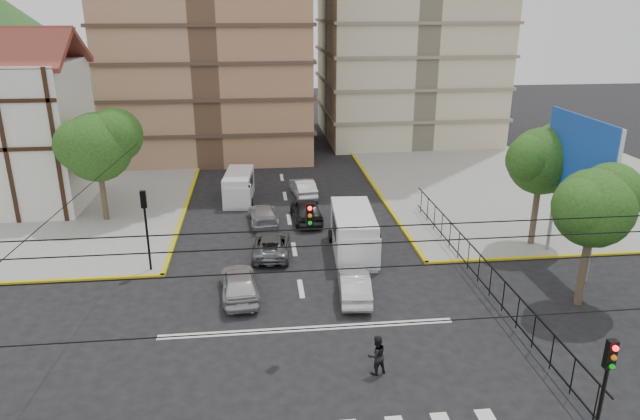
{
  "coord_description": "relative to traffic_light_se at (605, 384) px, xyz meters",
  "views": [
    {
      "loc": [
        -1.9,
        -20.58,
        13.35
      ],
      "look_at": [
        1.02,
        5.47,
        4.0
      ],
      "focal_mm": 32.0,
      "sensor_mm": 36.0,
      "label": 1
    }
  ],
  "objects": [
    {
      "name": "ground",
      "position": [
        -7.8,
        7.8,
        -3.11
      ],
      "size": [
        160.0,
        160.0,
        0.0
      ],
      "primitive_type": "plane",
      "color": "black",
      "rests_on": "ground"
    },
    {
      "name": "van_left_lane",
      "position": [
        -11.17,
        26.93,
        -2.09
      ],
      "size": [
        2.22,
        4.81,
        2.1
      ],
      "rotation": [
        0.0,
        0.0,
        -0.09
      ],
      "color": "silver",
      "rests_on": "ground"
    },
    {
      "name": "car_silver_rear_left",
      "position": [
        -9.52,
        22.27,
        -2.49
      ],
      "size": [
        2.06,
        4.38,
        1.23
      ],
      "primitive_type": "imported",
      "rotation": [
        0.0,
        0.0,
        3.22
      ],
      "color": "#ABAAAF",
      "rests_on": "ground"
    },
    {
      "name": "van_right_lane",
      "position": [
        -4.47,
        16.62,
        -1.89
      ],
      "size": [
        2.52,
        5.7,
        2.51
      ],
      "rotation": [
        0.0,
        0.0,
        -0.06
      ],
      "color": "silver",
      "rests_on": "ground"
    },
    {
      "name": "car_white_rear_right",
      "position": [
        -6.44,
        27.69,
        -2.45
      ],
      "size": [
        1.89,
        4.19,
        1.33
      ],
      "primitive_type": "imported",
      "rotation": [
        0.0,
        0.0,
        3.26
      ],
      "color": "silver",
      "rests_on": "ground"
    },
    {
      "name": "traffic_light_nw",
      "position": [
        -15.6,
        15.6,
        0.0
      ],
      "size": [
        0.28,
        0.22,
        4.4
      ],
      "color": "black",
      "rests_on": "ground"
    },
    {
      "name": "pedestrian_crosswalk",
      "position": [
        -5.48,
        5.5,
        -2.3
      ],
      "size": [
        0.95,
        0.84,
        1.62
      ],
      "primitive_type": "imported",
      "rotation": [
        0.0,
        0.0,
        3.48
      ],
      "color": "black",
      "rests_on": "ground"
    },
    {
      "name": "stop_line",
      "position": [
        -7.8,
        9.0,
        -3.11
      ],
      "size": [
        13.0,
        0.4,
        0.01
      ],
      "primitive_type": "cube",
      "color": "silver",
      "rests_on": "ground"
    },
    {
      "name": "tudor_building",
      "position": [
        -26.8,
        27.8,
        2.14
      ],
      "size": [
        10.8,
        8.05,
        12.23
      ],
      "color": "silver",
      "rests_on": "ground"
    },
    {
      "name": "traffic_light_se",
      "position": [
        0.0,
        0.0,
        0.0
      ],
      "size": [
        0.28,
        0.22,
        4.4
      ],
      "color": "black",
      "rests_on": "ground"
    },
    {
      "name": "car_grey_mid_left",
      "position": [
        -9.12,
        17.19,
        -2.5
      ],
      "size": [
        2.34,
        4.51,
        1.22
      ],
      "primitive_type": "imported",
      "rotation": [
        0.0,
        0.0,
        3.07
      ],
      "color": "slate",
      "rests_on": "ground"
    },
    {
      "name": "traffic_light_hanging",
      "position": [
        -7.8,
        5.76,
        2.79
      ],
      "size": [
        18.0,
        9.12,
        0.92
      ],
      "color": "black",
      "rests_on": "ground"
    },
    {
      "name": "car_white_front_right",
      "position": [
        -5.3,
        11.65,
        -2.44
      ],
      "size": [
        1.77,
        4.2,
        1.35
      ],
      "primitive_type": "imported",
      "rotation": [
        0.0,
        0.0,
        3.06
      ],
      "color": "silver",
      "rests_on": "ground"
    },
    {
      "name": "billboard",
      "position": [
        6.65,
        13.8,
        2.89
      ],
      "size": [
        0.36,
        6.2,
        8.1
      ],
      "color": "slate",
      "rests_on": "ground"
    },
    {
      "name": "park_fence",
      "position": [
        1.2,
        12.3,
        -3.11
      ],
      "size": [
        0.1,
        22.5,
        1.66
      ],
      "primitive_type": null,
      "color": "black",
      "rests_on": "ground"
    },
    {
      "name": "sidewalk_ne",
      "position": [
        12.2,
        27.8,
        -3.04
      ],
      "size": [
        26.0,
        26.0,
        0.15
      ],
      "primitive_type": "cube",
      "color": "gray",
      "rests_on": "ground"
    },
    {
      "name": "car_darkgrey_mid_right",
      "position": [
        -6.67,
        22.38,
        -2.36
      ],
      "size": [
        2.06,
        4.54,
        1.51
      ],
      "primitive_type": "imported",
      "rotation": [
        0.0,
        0.0,
        3.2
      ],
      "color": "#232426",
      "rests_on": "ground"
    },
    {
      "name": "car_silver_front_left",
      "position": [
        -10.84,
        12.33,
        -2.37
      ],
      "size": [
        2.12,
        4.49,
        1.48
      ],
      "primitive_type": "imported",
      "rotation": [
        0.0,
        0.0,
        3.23
      ],
      "color": "silver",
      "rests_on": "ground"
    },
    {
      "name": "sidewalk_nw",
      "position": [
        -27.8,
        27.8,
        -3.04
      ],
      "size": [
        26.0,
        26.0,
        0.15
      ],
      "primitive_type": "cube",
      "color": "gray",
      "rests_on": "ground"
    },
    {
      "name": "tree_park_a",
      "position": [
        5.28,
        9.81,
        1.9
      ],
      "size": [
        4.41,
        3.6,
        6.83
      ],
      "color": "#473828",
      "rests_on": "ground"
    },
    {
      "name": "tree_park_c",
      "position": [
        6.29,
        16.81,
        2.22
      ],
      "size": [
        4.65,
        3.8,
        7.25
      ],
      "color": "#473828",
      "rests_on": "ground"
    },
    {
      "name": "tree_tudor",
      "position": [
        -19.7,
        23.81,
        2.11
      ],
      "size": [
        5.39,
        4.4,
        7.43
      ],
      "color": "#473828",
      "rests_on": "ground"
    }
  ]
}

